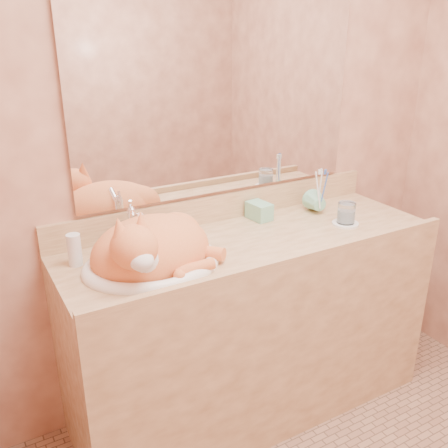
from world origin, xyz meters
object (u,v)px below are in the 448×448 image
toothbrush_cup (320,206)px  water_glass (346,213)px  cat (151,246)px  soap_dispenser (268,204)px  vanity_counter (251,327)px  sink_basin (151,246)px

toothbrush_cup → water_glass: size_ratio=1.11×
toothbrush_cup → cat: bearing=-172.9°
toothbrush_cup → water_glass: water_glass is taller
toothbrush_cup → water_glass: (0.03, -0.15, 0.01)m
cat → soap_dispenser: bearing=5.8°
toothbrush_cup → water_glass: bearing=-79.9°
cat → toothbrush_cup: cat is taller
water_glass → soap_dispenser: bearing=146.7°
soap_dispenser → vanity_counter: bearing=-147.3°
sink_basin → cat: (-0.00, -0.01, 0.00)m
vanity_counter → toothbrush_cup: (0.42, 0.08, 0.47)m
vanity_counter → cat: (-0.46, -0.03, 0.51)m
soap_dispenser → water_glass: size_ratio=1.90×
vanity_counter → cat: size_ratio=3.44×
cat → soap_dispenser: size_ratio=2.67×
soap_dispenser → toothbrush_cup: soap_dispenser is taller
cat → toothbrush_cup: 0.88m
sink_basin → water_glass: size_ratio=5.49×
sink_basin → soap_dispenser: size_ratio=2.89×
water_glass → vanity_counter: bearing=171.9°
sink_basin → toothbrush_cup: (0.87, 0.10, -0.03)m
sink_basin → water_glass: bearing=-10.3°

